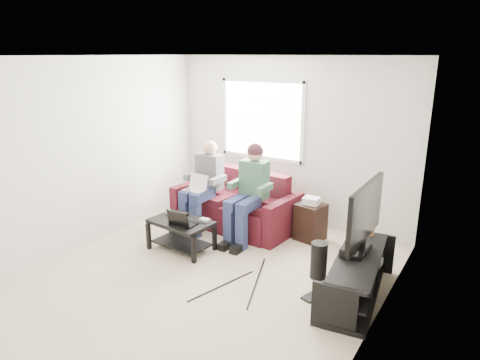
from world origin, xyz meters
name	(u,v)px	position (x,y,z in m)	size (l,w,h in m)	color
floor	(206,276)	(0.00, 0.00, 0.00)	(4.50, 4.50, 0.00)	beige
ceiling	(201,56)	(0.00, 0.00, 2.60)	(4.50, 4.50, 0.00)	white
wall_back	(290,141)	(0.00, 2.25, 1.30)	(4.50, 4.50, 0.00)	silver
wall_front	(15,246)	(0.00, -2.25, 1.30)	(4.50, 4.50, 0.00)	silver
wall_left	(88,153)	(-2.00, 0.00, 1.30)	(4.50, 4.50, 0.00)	silver
wall_right	(381,206)	(2.00, 0.00, 1.30)	(4.50, 4.50, 0.00)	silver
window	(262,120)	(-0.50, 2.23, 1.60)	(1.48, 0.04, 1.28)	white
sofa	(237,207)	(-0.53, 1.54, 0.32)	(1.91, 1.01, 0.86)	#4B121F
person_left	(204,182)	(-0.93, 1.22, 0.75)	(0.40, 0.71, 1.36)	navy
person_right	(249,186)	(-0.13, 1.24, 0.81)	(0.40, 0.71, 1.40)	navy
laptop_silver	(195,187)	(-0.93, 1.01, 0.73)	(0.32, 0.22, 0.24)	silver
coffee_table	(181,228)	(-0.73, 0.42, 0.31)	(0.90, 0.60, 0.43)	black
laptop_black	(184,216)	(-0.61, 0.34, 0.55)	(0.34, 0.24, 0.24)	black
controller_a	(171,213)	(-1.01, 0.54, 0.45)	(0.14, 0.09, 0.04)	silver
controller_b	(183,214)	(-0.83, 0.60, 0.45)	(0.14, 0.09, 0.04)	black
controller_c	(205,220)	(-0.43, 0.57, 0.45)	(0.14, 0.09, 0.04)	gray
tv_stand	(357,279)	(1.70, 0.52, 0.22)	(0.65, 1.55, 0.50)	black
tv	(365,214)	(1.70, 0.62, 0.96)	(0.12, 1.10, 0.81)	black
soundbar	(352,246)	(1.58, 0.62, 0.55)	(0.12, 0.50, 0.10)	black
drink_cup	(371,231)	(1.65, 1.15, 0.56)	(0.08, 0.08, 0.12)	#9A6A42
console_white	(346,289)	(1.70, 0.12, 0.29)	(0.30, 0.22, 0.06)	silver
console_grey	(366,261)	(1.70, 0.82, 0.30)	(0.34, 0.26, 0.08)	gray
console_black	(356,275)	(1.70, 0.47, 0.30)	(0.38, 0.30, 0.07)	black
subwoofer	(319,260)	(1.18, 0.70, 0.23)	(0.20, 0.20, 0.46)	black
keyboard_floor	(317,294)	(1.32, 0.32, 0.01)	(0.14, 0.42, 0.02)	black
end_table	(310,221)	(0.64, 1.68, 0.29)	(0.37, 0.37, 0.65)	black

